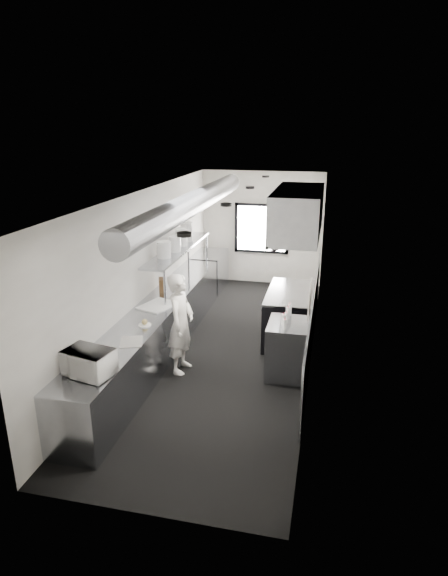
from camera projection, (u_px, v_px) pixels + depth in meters
The scene contains 35 objects.
floor at pixel (227, 349), 8.70m from camera, with size 3.00×8.00×0.01m, color black.
ceiling at pixel (227, 193), 7.79m from camera, with size 3.00×8.00×0.01m, color white.
wall_back at pixel (262, 228), 11.94m from camera, with size 3.00×0.02×2.80m, color silver.
wall_front at pixel (137, 397), 4.56m from camera, with size 3.00×0.02×2.80m, color silver.
wall_left at pixel (145, 270), 8.56m from camera, with size 0.02×8.00×2.80m, color silver.
wall_right at pixel (316, 281), 7.93m from camera, with size 0.02×8.00×2.80m, color silver.
wall_cladding at pixel (312, 321), 8.49m from camera, with size 0.03×5.50×1.10m, color #969BA4.
hvac_duct at pixel (193, 203), 8.39m from camera, with size 0.40×0.40×6.40m, color gray.
service_window at pixel (262, 229), 11.91m from camera, with size 1.36×0.05×1.25m.
exhaust_hood at pixel (298, 213), 8.34m from camera, with size 0.81×2.20×0.88m.
prep_counter at pixel (156, 331), 8.33m from camera, with size 0.70×6.00×0.90m, color #969BA4.
pass_shelf at pixel (179, 250), 9.38m from camera, with size 0.45×3.00×0.68m.
range at pixel (289, 315), 8.98m from camera, with size 0.88×1.60×0.94m.
bottle_station at pixel (288, 349), 7.67m from camera, with size 0.65×0.80×0.90m, color #969BA4.
far_work_table at pixel (209, 271), 11.75m from camera, with size 0.70×1.20×0.90m, color #969BA4.
notice_sheet_a at pixel (311, 293), 6.77m from camera, with size 0.02×0.28×0.38m, color white.
notice_sheet_b at pixel (309, 305), 6.46m from camera, with size 0.02×0.28×0.38m, color white.
line_cook at pixel (181, 323), 7.70m from camera, with size 0.60×0.40×1.66m, color silver.
microwave at pixel (89, 362), 5.93m from camera, with size 0.55×0.42×0.33m, color white.
deli_tub_a at pixel (83, 364), 6.13m from camera, with size 0.15×0.15×0.11m, color beige.
deli_tub_b at pixel (97, 353), 6.44m from camera, with size 0.13×0.13×0.09m, color beige.
newspaper at pixel (131, 342), 6.88m from camera, with size 0.31×0.39×0.01m, color silver.
small_plate at pixel (145, 325), 7.43m from camera, with size 0.20×0.20×0.02m, color white.
pastry at pixel (145, 322), 7.42m from camera, with size 0.09×0.09×0.09m, color tan.
cutting_board at pixel (158, 305), 8.24m from camera, with size 0.47×0.63×0.02m, color silver.
knife_block at pixel (162, 285), 8.92m from camera, with size 0.10×0.23×0.25m, color brown.
plate_stack_a at pixel (164, 250), 8.63m from camera, with size 0.25×0.25×0.29m, color white.
plate_stack_b at pixel (175, 244), 9.05m from camera, with size 0.23×0.23×0.29m, color white.
plate_stack_c at pixel (182, 237), 9.48m from camera, with size 0.24×0.24×0.34m, color white.
plate_stack_d at pixel (187, 232), 9.86m from camera, with size 0.25×0.25×0.39m, color white.
squeeze_bottle_a at pixel (285, 324), 7.27m from camera, with size 0.05×0.05×0.16m, color silver.
squeeze_bottle_b at pixel (284, 320), 7.40m from camera, with size 0.06×0.06×0.19m, color silver.
squeeze_bottle_c at pixel (286, 318), 7.52m from camera, with size 0.06×0.06×0.17m, color silver.
squeeze_bottle_d at pixel (288, 313), 7.67m from camera, with size 0.06×0.06×0.19m, color silver.
squeeze_bottle_e at pixel (290, 310), 7.81m from camera, with size 0.07×0.07×0.20m, color silver.
Camera 1 is at (1.69, -7.69, 3.85)m, focal length 29.97 mm.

